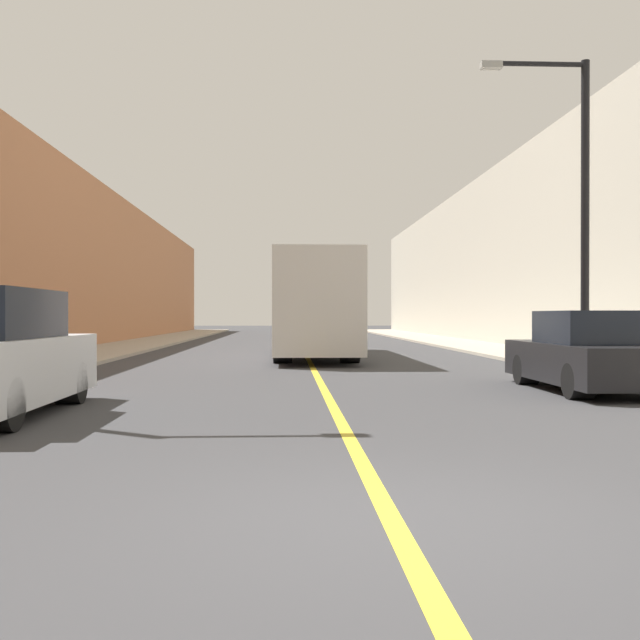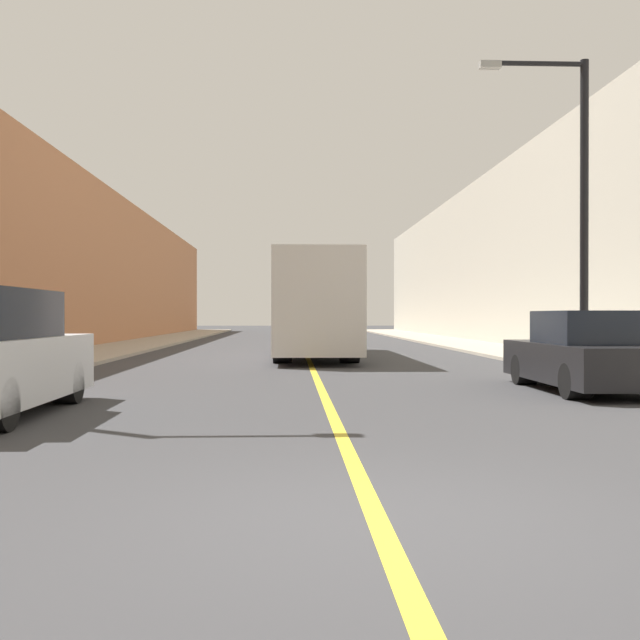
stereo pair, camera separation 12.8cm
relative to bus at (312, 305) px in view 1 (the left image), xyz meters
The scene contains 9 objects.
ground_plane 21.04m from the bus, 90.51° to the right, with size 200.00×200.00×0.00m, color #38383A.
sidewalk_left 12.15m from the bus, 131.26° to the left, with size 3.27×72.00×0.11m, color #A89E8C.
sidewalk_right 11.91m from the bus, 50.09° to the left, with size 3.27×72.00×0.11m, color #A89E8C.
building_row_left 14.82m from the bus, 141.98° to the left, with size 4.00×72.00×7.71m, color #B2724C.
building_row_right 14.61m from the bus, 38.93° to the left, with size 4.00×72.00×8.70m, color #B7B2A3.
road_center_line 9.22m from the bus, 91.17° to the left, with size 0.16×72.00×0.01m, color gold.
bus is the anchor object (origin of this frame).
car_right_near 13.21m from the bus, 68.61° to the right, with size 1.86×4.47×1.52m.
street_lamp_right 10.76m from the bus, 55.00° to the right, with size 2.63×0.24×7.41m.
Camera 1 is at (-0.74, -5.15, 1.43)m, focal length 42.00 mm.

